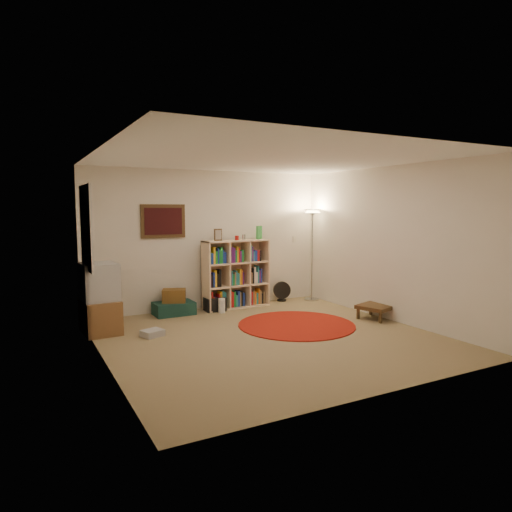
{
  "coord_description": "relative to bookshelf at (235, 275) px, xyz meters",
  "views": [
    {
      "loc": [
        -3.13,
        -5.48,
        1.82
      ],
      "look_at": [
        0.1,
        0.6,
        1.1
      ],
      "focal_mm": 32.0,
      "sensor_mm": 36.0,
      "label": 1
    }
  ],
  "objects": [
    {
      "name": "room",
      "position": [
        -0.47,
        -1.95,
        0.66
      ],
      "size": [
        4.54,
        4.54,
        2.54
      ],
      "color": "olive",
      "rests_on": "ground"
    },
    {
      "name": "bookshelf",
      "position": [
        0.0,
        0.0,
        0.0
      ],
      "size": [
        1.26,
        0.42,
        1.49
      ],
      "rotation": [
        0.0,
        0.0,
        0.05
      ],
      "color": "#FFD5AA",
      "rests_on": "ground"
    },
    {
      "name": "floor_lamp",
      "position": [
        1.63,
        -0.1,
        0.9
      ],
      "size": [
        0.42,
        0.42,
        1.81
      ],
      "rotation": [
        0.0,
        0.0,
        0.23
      ],
      "color": "#B1B3B6",
      "rests_on": "ground"
    },
    {
      "name": "floor_fan",
      "position": [
        1.05,
        0.08,
        -0.41
      ],
      "size": [
        0.34,
        0.23,
        0.39
      ],
      "rotation": [
        0.0,
        0.0,
        -0.38
      ],
      "color": "black",
      "rests_on": "ground"
    },
    {
      "name": "tv_stand",
      "position": [
        -2.48,
        -0.61,
        -0.11
      ],
      "size": [
        0.54,
        0.73,
        1.03
      ],
      "rotation": [
        0.0,
        0.0,
        0.06
      ],
      "color": "brown",
      "rests_on": "ground"
    },
    {
      "name": "dvd_box",
      "position": [
        -1.87,
        -1.17,
        -0.56
      ],
      "size": [
        0.34,
        0.31,
        0.09
      ],
      "rotation": [
        0.0,
        0.0,
        0.33
      ],
      "color": "#B1B2B6",
      "rests_on": "ground"
    },
    {
      "name": "suitcase",
      "position": [
        -1.18,
        -0.02,
        -0.49
      ],
      "size": [
        0.68,
        0.44,
        0.22
      ],
      "rotation": [
        0.0,
        0.0,
        0.01
      ],
      "color": "#12332D",
      "rests_on": "ground"
    },
    {
      "name": "wicker_basket",
      "position": [
        -1.17,
        -0.03,
        -0.27
      ],
      "size": [
        0.46,
        0.4,
        0.22
      ],
      "rotation": [
        0.0,
        0.0,
        -0.37
      ],
      "color": "brown",
      "rests_on": "suitcase"
    },
    {
      "name": "duffel_bag",
      "position": [
        -0.44,
        -0.08,
        -0.48
      ],
      "size": [
        0.36,
        0.3,
        0.24
      ],
      "rotation": [
        0.0,
        0.0,
        -0.05
      ],
      "color": "black",
      "rests_on": "ground"
    },
    {
      "name": "paper_towel",
      "position": [
        -0.4,
        -0.28,
        -0.48
      ],
      "size": [
        0.14,
        0.14,
        0.25
      ],
      "rotation": [
        0.0,
        0.0,
        0.19
      ],
      "color": "white",
      "rests_on": "ground"
    },
    {
      "name": "red_rug",
      "position": [
        0.29,
        -1.62,
        -0.59
      ],
      "size": [
        1.83,
        1.83,
        0.02
      ],
      "color": "maroon",
      "rests_on": "ground"
    },
    {
      "name": "side_table",
      "position": [
        1.67,
        -1.88,
        -0.41
      ],
      "size": [
        0.64,
        0.64,
        0.23
      ],
      "rotation": [
        0.0,
        0.0,
        0.32
      ],
      "color": "#3B2714",
      "rests_on": "ground"
    }
  ]
}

